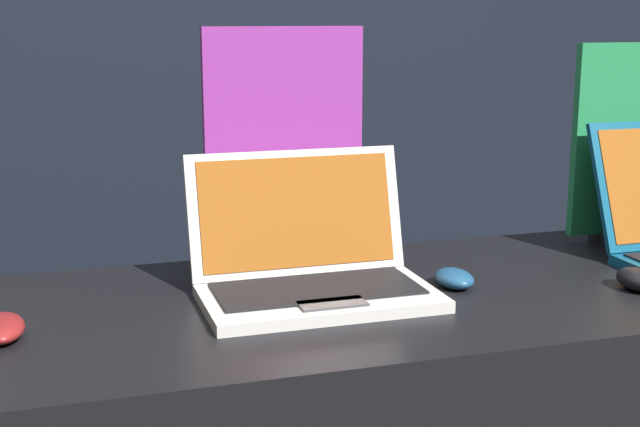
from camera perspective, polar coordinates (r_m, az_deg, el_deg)
wall_back at (r=2.92m, az=-8.82°, el=12.39°), size 8.00×0.05×2.80m
mouse_front at (r=1.43m, az=-19.70°, el=-6.92°), size 0.07×0.12×0.03m
laptop_middle at (r=1.54m, az=-0.63°, el=-3.18°), size 0.39×0.29×0.24m
mouse_middle at (r=1.61m, az=8.59°, el=-4.12°), size 0.06×0.09×0.03m
promo_stand_middle at (r=1.66m, az=-2.31°, el=3.68°), size 0.30×0.07×0.46m
mouse_back at (r=1.67m, az=19.67°, el=-3.99°), size 0.06×0.09×0.04m
promo_stand_back at (r=2.00m, az=19.81°, el=3.93°), size 0.32×0.07×0.42m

